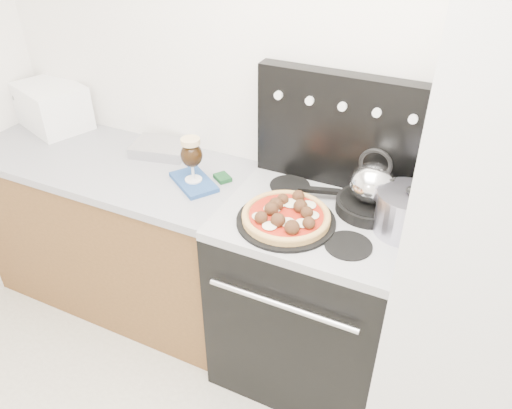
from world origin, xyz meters
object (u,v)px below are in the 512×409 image
Objects in this scene: base_cabinet at (122,234)px; beer_glass at (192,159)px; stove_body at (310,298)px; tea_kettle at (373,180)px; skillet at (369,206)px; fridge at (502,259)px; oven_mitt at (194,182)px; stock_pot at (405,214)px; pizza at (286,214)px; toaster_oven at (53,106)px; pizza_pan at (286,221)px.

beer_glass is (0.51, -0.02, 0.60)m from base_cabinet.
stove_body is 4.15× the size of beer_glass.
tea_kettle reaches higher than stove_body.
beer_glass reaches higher than skillet.
fridge is 9.61× the size of tea_kettle.
base_cabinet is 0.70m from oven_mitt.
fridge is 0.37m from stock_pot.
fridge reaches higher than pizza.
pizza is (-0.79, -0.09, 0.01)m from fridge.
fridge is 5.07× the size of toaster_oven.
skillet is 0.18m from stock_pot.
toaster_oven is 1.80m from skillet.
oven_mitt is 0.79m from skillet.
tea_kettle is at bearing 7.68° from oven_mitt.
pizza_pan is at bearing 8.01° from toaster_oven.
stove_body is at bearing 50.93° from pizza.
tea_kettle is 0.19m from stock_pot.
oven_mitt is at bearing -1.99° from base_cabinet.
pizza is 0.36m from skillet.
oven_mitt is at bearing 8.67° from toaster_oven.
oven_mitt is 1.24× the size of tea_kettle.
fridge reaches higher than tea_kettle.
skillet is 0.12m from tea_kettle.
pizza reaches higher than oven_mitt.
fridge is (0.70, -0.03, 0.51)m from stove_body.
skillet is at bearing 7.68° from beer_glass.
pizza is at bearing -146.05° from tea_kettle.
fridge reaches higher than stock_pot.
base_cabinet is 6.40× the size of stock_pot.
skillet is at bearing 152.38° from stock_pot.
toaster_oven is 1.55m from pizza.
pizza is (-0.09, -0.11, 0.52)m from stove_body.
toaster_oven is 1.07× the size of pizza.
fridge reaches higher than beer_glass.
beer_glass is 0.60× the size of pizza.
oven_mitt is at bearing -177.33° from tea_kettle.
beer_glass is 0.93m from stock_pot.
stock_pot is (0.34, 0.03, 0.56)m from stove_body.
toaster_oven reaches higher than pizza_pan.
pizza_pan is at bearing -7.62° from base_cabinet.
beer_glass is at bearing 178.57° from fridge.
beer_glass is (-0.59, 0.01, 0.59)m from stove_body.
skillet is (1.79, -0.10, -0.07)m from toaster_oven.
base_cabinet is 1.65× the size of stove_body.
toaster_oven is 1.53× the size of oven_mitt.
stove_body is 0.46× the size of fridge.
pizza is 0.37m from tea_kettle.
pizza reaches higher than skillet.
beer_glass reaches higher than pizza_pan.
oven_mitt is 0.52m from pizza_pan.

